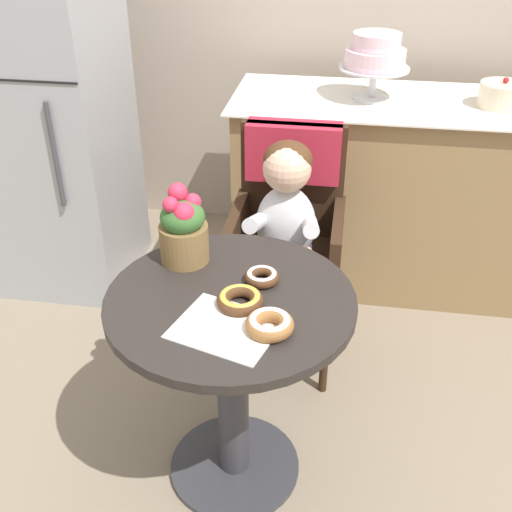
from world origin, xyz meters
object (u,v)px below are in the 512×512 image
at_px(donut_mid, 270,324).
at_px(tiered_cake_stand, 375,56).
at_px(round_layer_cake, 503,95).
at_px(refrigerator, 45,108).
at_px(donut_front, 240,299).
at_px(wicker_chair, 289,210).
at_px(flower_vase, 183,228).
at_px(cafe_table, 232,354).
at_px(donut_side, 262,276).
at_px(seated_child, 285,221).

xyz_separation_m(donut_mid, tiered_cake_stand, (0.24, 1.43, 0.34)).
xyz_separation_m(round_layer_cake, refrigerator, (-1.96, -0.18, -0.10)).
height_order(donut_front, donut_mid, donut_mid).
xyz_separation_m(donut_front, round_layer_cake, (0.88, 1.32, 0.21)).
relative_size(tiered_cake_stand, round_layer_cake, 1.52).
distance_m(wicker_chair, donut_front, 0.75).
bearing_deg(round_layer_cake, flower_vase, -134.59).
bearing_deg(donut_mid, cafe_table, 134.40).
bearing_deg(flower_vase, wicker_chair, 63.14).
bearing_deg(donut_side, flower_vase, 161.56).
relative_size(cafe_table, flower_vase, 2.94).
relative_size(wicker_chair, seated_child, 1.31).
height_order(flower_vase, round_layer_cake, round_layer_cake).
bearing_deg(tiered_cake_stand, wicker_chair, -115.37).
bearing_deg(donut_side, round_layer_cake, 54.85).
xyz_separation_m(donut_side, flower_vase, (-0.25, 0.08, 0.10)).
relative_size(wicker_chair, round_layer_cake, 4.85).
distance_m(wicker_chair, seated_child, 0.16).
relative_size(seated_child, donut_mid, 5.63).
xyz_separation_m(wicker_chair, refrigerator, (-1.14, 0.40, 0.21)).
distance_m(tiered_cake_stand, refrigerator, 1.46).
height_order(cafe_table, wicker_chair, wicker_chair).
distance_m(seated_child, donut_side, 0.46).
bearing_deg(tiered_cake_stand, cafe_table, -106.09).
bearing_deg(refrigerator, donut_front, -46.33).
xyz_separation_m(seated_child, refrigerator, (-1.14, 0.55, 0.17)).
height_order(wicker_chair, seated_child, seated_child).
distance_m(donut_mid, tiered_cake_stand, 1.49).
bearing_deg(flower_vase, tiered_cake_stand, 63.92).
distance_m(donut_side, tiered_cake_stand, 1.29).
xyz_separation_m(donut_front, donut_side, (0.04, 0.13, -0.00)).
height_order(seated_child, flower_vase, flower_vase).
height_order(cafe_table, flower_vase, flower_vase).
bearing_deg(refrigerator, seated_child, -25.86).
height_order(wicker_chair, flower_vase, flower_vase).
bearing_deg(round_layer_cake, donut_front, -123.74).
bearing_deg(wicker_chair, round_layer_cake, 34.31).
bearing_deg(round_layer_cake, refrigerator, -174.78).
bearing_deg(refrigerator, flower_vase, -46.62).
relative_size(donut_side, tiered_cake_stand, 0.34).
distance_m(donut_front, donut_mid, 0.14).
height_order(cafe_table, tiered_cake_stand, tiered_cake_stand).
relative_size(seated_child, flower_vase, 2.96).
bearing_deg(tiered_cake_stand, flower_vase, -116.08).
bearing_deg(flower_vase, donut_front, -45.12).
relative_size(wicker_chair, flower_vase, 3.89).
distance_m(seated_child, refrigerator, 1.28).
bearing_deg(cafe_table, tiered_cake_stand, 73.91).
bearing_deg(seated_child, tiered_cake_stand, 69.38).
xyz_separation_m(donut_mid, refrigerator, (-1.18, 1.23, 0.11)).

